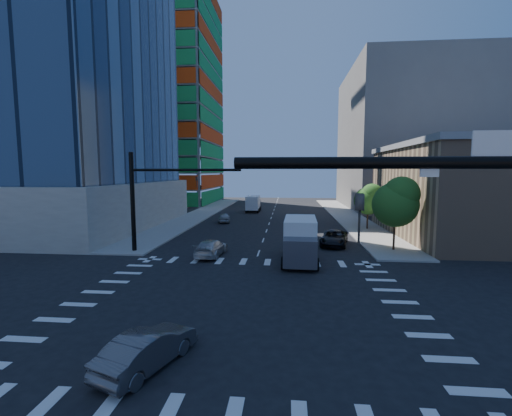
# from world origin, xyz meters

# --- Properties ---
(ground) EXTENTS (160.00, 160.00, 0.00)m
(ground) POSITION_xyz_m (0.00, 0.00, 0.00)
(ground) COLOR black
(ground) RESTS_ON ground
(road_markings) EXTENTS (20.00, 20.00, 0.01)m
(road_markings) POSITION_xyz_m (0.00, 0.00, 0.01)
(road_markings) COLOR silver
(road_markings) RESTS_ON ground
(sidewalk_ne) EXTENTS (5.00, 60.00, 0.15)m
(sidewalk_ne) POSITION_xyz_m (12.50, 40.00, 0.07)
(sidewalk_ne) COLOR gray
(sidewalk_ne) RESTS_ON ground
(sidewalk_nw) EXTENTS (5.00, 60.00, 0.15)m
(sidewalk_nw) POSITION_xyz_m (-12.50, 40.00, 0.07)
(sidewalk_nw) COLOR gray
(sidewalk_nw) RESTS_ON ground
(construction_building) EXTENTS (25.16, 34.50, 70.60)m
(construction_building) POSITION_xyz_m (-27.41, 61.93, 24.61)
(construction_building) COLOR gray
(construction_building) RESTS_ON ground
(commercial_building) EXTENTS (20.50, 22.50, 10.60)m
(commercial_building) POSITION_xyz_m (25.00, 22.00, 5.31)
(commercial_building) COLOR tan
(commercial_building) RESTS_ON ground
(bg_building_ne) EXTENTS (24.00, 30.00, 28.00)m
(bg_building_ne) POSITION_xyz_m (27.00, 55.00, 14.00)
(bg_building_ne) COLOR #68615D
(bg_building_ne) RESTS_ON ground
(signal_mast_nw) EXTENTS (10.20, 0.40, 9.00)m
(signal_mast_nw) POSITION_xyz_m (-10.00, 11.50, 5.49)
(signal_mast_nw) COLOR black
(signal_mast_nw) RESTS_ON sidewalk_nw
(tree_south) EXTENTS (4.16, 4.16, 6.82)m
(tree_south) POSITION_xyz_m (12.63, 13.90, 4.69)
(tree_south) COLOR #382316
(tree_south) RESTS_ON sidewalk_ne
(tree_north) EXTENTS (3.54, 3.52, 5.78)m
(tree_north) POSITION_xyz_m (12.93, 25.90, 3.99)
(tree_north) COLOR #382316
(tree_north) RESTS_ON sidewalk_ne
(car_nb_far) EXTENTS (3.56, 5.75, 1.48)m
(car_nb_far) POSITION_xyz_m (7.31, 16.13, 0.74)
(car_nb_far) COLOR black
(car_nb_far) RESTS_ON ground
(car_sb_near) EXTENTS (2.41, 5.11, 1.44)m
(car_sb_near) POSITION_xyz_m (-4.10, 10.71, 0.72)
(car_sb_near) COLOR #BCBCBC
(car_sb_near) RESTS_ON ground
(car_sb_mid) EXTENTS (2.18, 4.27, 1.39)m
(car_sb_mid) POSITION_xyz_m (-6.62, 30.76, 0.70)
(car_sb_mid) COLOR #9C9FA4
(car_sb_mid) RESTS_ON ground
(car_sb_cross) EXTENTS (2.94, 4.59, 1.43)m
(car_sb_cross) POSITION_xyz_m (-2.63, -6.55, 0.71)
(car_sb_cross) COLOR #4C4D52
(car_sb_cross) RESTS_ON ground
(box_truck_near) EXTENTS (3.06, 6.72, 3.48)m
(box_truck_near) POSITION_xyz_m (3.65, 9.42, 1.54)
(box_truck_near) COLOR black
(box_truck_near) RESTS_ON ground
(box_truck_far) EXTENTS (2.47, 5.68, 2.97)m
(box_truck_far) POSITION_xyz_m (-3.71, 44.68, 1.31)
(box_truck_far) COLOR black
(box_truck_far) RESTS_ON ground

